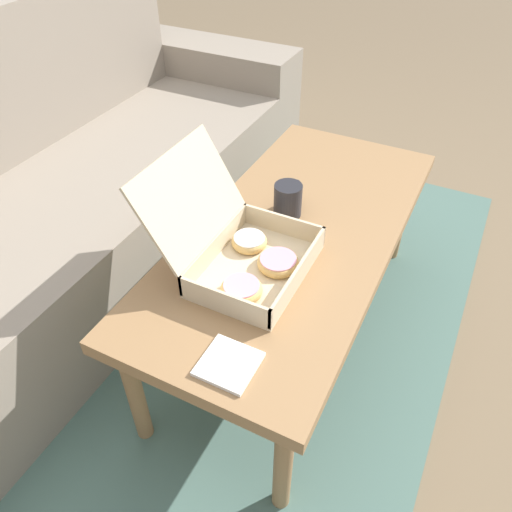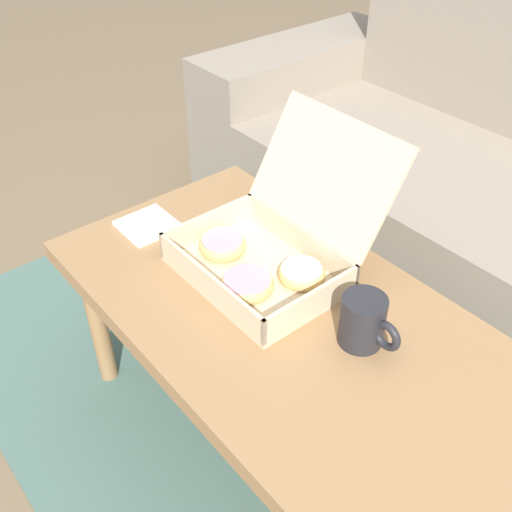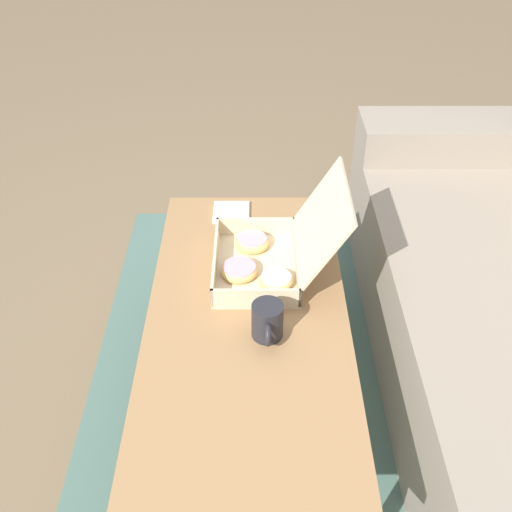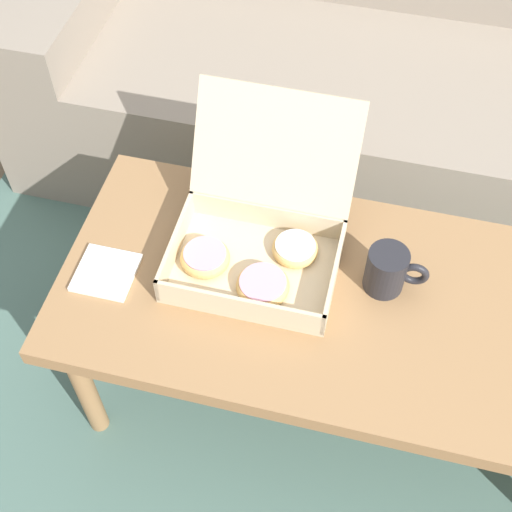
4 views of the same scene
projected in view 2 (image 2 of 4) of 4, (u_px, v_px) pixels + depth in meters
The scene contains 6 objects.
ground_plane at pixel (328, 454), 1.38m from camera, with size 12.00×12.00×0.00m, color #756047.
area_rug at pixel (411, 388), 1.53m from camera, with size 2.21×1.76×0.01m, color #4C6B60.
coffee_table at pixel (317, 353), 1.11m from camera, with size 1.17×0.53×0.43m.
pastry_box at pixel (269, 247), 1.20m from camera, with size 0.33×0.36×0.28m.
coffee_mug at pixel (364, 322), 1.04m from camera, with size 0.12×0.08×0.10m.
napkin_stack at pixel (148, 225), 1.35m from camera, with size 0.12×0.12×0.01m.
Camera 2 is at (0.51, -0.64, 1.21)m, focal length 42.00 mm.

